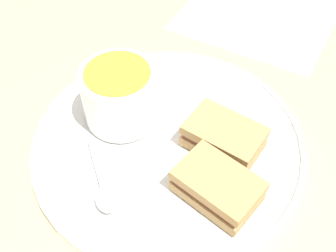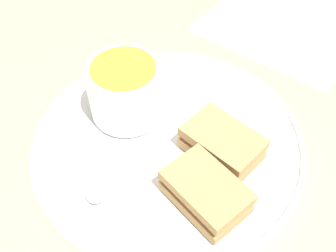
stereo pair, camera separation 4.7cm
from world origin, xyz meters
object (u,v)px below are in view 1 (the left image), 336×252
at_px(sandwich_half_far, 224,135).
at_px(sandwich_half_near, 217,186).
at_px(soup_bowl, 120,95).
at_px(spoon, 105,194).

bearing_deg(sandwich_half_far, sandwich_half_near, 179.98).
distance_m(soup_bowl, spoon, 0.12).
relative_size(soup_bowl, spoon, 0.94).
bearing_deg(spoon, sandwich_half_near, 71.99).
relative_size(sandwich_half_near, sandwich_half_far, 1.01).
xyz_separation_m(spoon, sandwich_half_near, (0.02, -0.12, 0.01)).
distance_m(soup_bowl, sandwich_half_near, 0.16).
bearing_deg(sandwich_half_near, soup_bowl, 54.60).
bearing_deg(spoon, sandwich_half_far, 99.18).
relative_size(spoon, sandwich_half_near, 0.94).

